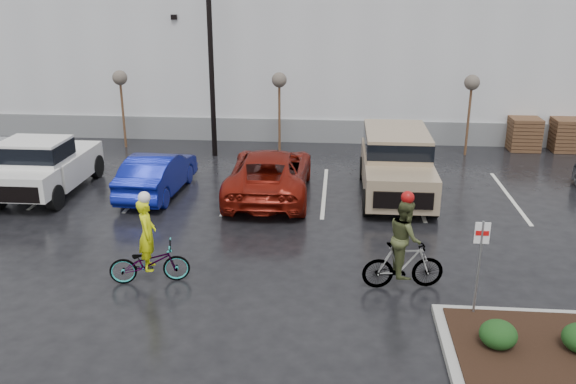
# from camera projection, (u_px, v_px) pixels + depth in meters

# --- Properties ---
(ground) EXTENTS (120.00, 120.00, 0.00)m
(ground) POSITION_uv_depth(u_px,v_px,m) (289.00, 316.00, 12.76)
(ground) COLOR black
(ground) RESTS_ON ground
(warehouse) EXTENTS (60.50, 15.50, 7.20)m
(warehouse) POSITION_uv_depth(u_px,v_px,m) (324.00, 40.00, 32.23)
(warehouse) COLOR silver
(warehouse) RESTS_ON ground
(wooded_ridge) EXTENTS (80.00, 25.00, 6.00)m
(wooded_ridge) POSITION_uv_depth(u_px,v_px,m) (332.00, 23.00, 54.08)
(wooded_ridge) COLOR #29411B
(wooded_ridge) RESTS_ON ground
(lamppost) EXTENTS (0.50, 1.00, 9.22)m
(lamppost) POSITION_uv_depth(u_px,v_px,m) (209.00, 8.00, 22.49)
(lamppost) COLOR black
(lamppost) RESTS_ON ground
(sapling_west) EXTENTS (0.60, 0.60, 3.20)m
(sapling_west) POSITION_uv_depth(u_px,v_px,m) (120.00, 82.00, 24.73)
(sapling_west) COLOR #442B1B
(sapling_west) RESTS_ON ground
(sapling_mid) EXTENTS (0.60, 0.60, 3.20)m
(sapling_mid) POSITION_uv_depth(u_px,v_px,m) (279.00, 84.00, 24.20)
(sapling_mid) COLOR #442B1B
(sapling_mid) RESTS_ON ground
(sapling_east) EXTENTS (0.60, 0.60, 3.20)m
(sapling_east) POSITION_uv_depth(u_px,v_px,m) (472.00, 87.00, 23.59)
(sapling_east) COLOR #442B1B
(sapling_east) RESTS_ON ground
(pallet_stack_a) EXTENTS (1.20, 1.20, 1.35)m
(pallet_stack_a) POSITION_uv_depth(u_px,v_px,m) (524.00, 134.00, 25.01)
(pallet_stack_a) COLOR #442B1B
(pallet_stack_a) RESTS_ON ground
(pallet_stack_b) EXTENTS (1.20, 1.20, 1.35)m
(pallet_stack_b) POSITION_uv_depth(u_px,v_px,m) (567.00, 135.00, 24.87)
(pallet_stack_b) COLOR #442B1B
(pallet_stack_b) RESTS_ON ground
(shrub_a) EXTENTS (0.70, 0.70, 0.52)m
(shrub_a) POSITION_uv_depth(u_px,v_px,m) (498.00, 334.00, 11.36)
(shrub_a) COLOR black
(shrub_a) RESTS_ON curb_island
(fire_lane_sign) EXTENTS (0.30, 0.05, 2.20)m
(fire_lane_sign) POSITION_uv_depth(u_px,v_px,m) (479.00, 258.00, 12.17)
(fire_lane_sign) COLOR gray
(fire_lane_sign) RESTS_ON ground
(pickup_white) EXTENTS (2.10, 5.20, 1.96)m
(pickup_white) POSITION_uv_depth(u_px,v_px,m) (50.00, 162.00, 20.08)
(pickup_white) COLOR silver
(pickup_white) RESTS_ON ground
(car_blue) EXTENTS (1.70, 4.28, 1.38)m
(car_blue) POSITION_uv_depth(u_px,v_px,m) (157.00, 173.00, 19.83)
(car_blue) COLOR navy
(car_blue) RESTS_ON ground
(car_red) EXTENTS (2.62, 5.52, 1.52)m
(car_red) POSITION_uv_depth(u_px,v_px,m) (270.00, 173.00, 19.68)
(car_red) COLOR maroon
(car_red) RESTS_ON ground
(suv_tan) EXTENTS (2.20, 5.10, 2.06)m
(suv_tan) POSITION_uv_depth(u_px,v_px,m) (397.00, 165.00, 19.52)
(suv_tan) COLOR #9D876A
(suv_tan) RESTS_ON ground
(cyclist_hivis) EXTENTS (1.93, 1.04, 2.22)m
(cyclist_hivis) POSITION_uv_depth(u_px,v_px,m) (149.00, 254.00, 14.00)
(cyclist_hivis) COLOR #3F3F44
(cyclist_hivis) RESTS_ON ground
(cyclist_olive) EXTENTS (1.85, 0.92, 2.33)m
(cyclist_olive) POSITION_uv_depth(u_px,v_px,m) (404.00, 253.00, 13.69)
(cyclist_olive) COLOR #3F3F44
(cyclist_olive) RESTS_ON ground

